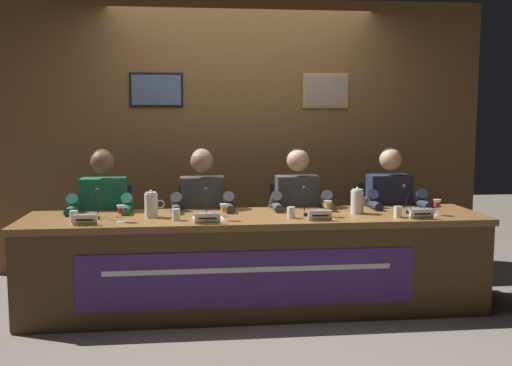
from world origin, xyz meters
name	(u,v)px	position (x,y,z in m)	size (l,w,h in m)	color
ground_plane	(256,308)	(0.00, 0.00, 0.00)	(12.00, 12.00, 0.00)	#70665B
wall_back_panelled	(242,136)	(0.00, 1.27, 1.30)	(4.73, 0.14, 2.60)	brown
conference_table	(257,248)	(0.00, -0.11, 0.51)	(3.53, 0.78, 0.74)	brown
chair_far_left	(107,241)	(-1.21, 0.57, 0.44)	(0.44, 0.45, 0.90)	black
panelist_far_left	(103,213)	(-1.21, 0.37, 0.71)	(0.51, 0.48, 1.23)	black
nameplate_far_left	(85,220)	(-1.23, -0.27, 0.78)	(0.17, 0.06, 0.08)	white
juice_glass_far_left	(121,210)	(-1.00, -0.18, 0.82)	(0.06, 0.06, 0.12)	white
water_cup_far_left	(74,217)	(-1.33, -0.16, 0.78)	(0.06, 0.06, 0.08)	silver
microphone_far_left	(96,208)	(-1.20, 0.00, 0.81)	(0.06, 0.17, 0.22)	black
chair_center_left	(202,239)	(-0.40, 0.57, 0.44)	(0.44, 0.45, 0.90)	black
panelist_center_left	(203,211)	(-0.40, 0.37, 0.71)	(0.51, 0.48, 1.23)	black
nameplate_center_left	(207,218)	(-0.38, -0.30, 0.78)	(0.18, 0.06, 0.08)	white
juice_glass_center_left	(224,209)	(-0.26, -0.20, 0.82)	(0.06, 0.06, 0.12)	white
water_cup_center_left	(176,215)	(-0.61, -0.15, 0.78)	(0.06, 0.06, 0.08)	silver
microphone_center_left	(207,208)	(-0.38, -0.05, 0.81)	(0.06, 0.17, 0.22)	black
chair_center_right	(294,237)	(0.40, 0.57, 0.44)	(0.44, 0.45, 0.90)	black
panelist_center_right	(299,210)	(0.40, 0.37, 0.71)	(0.51, 0.48, 1.23)	black
nameplate_center_right	(320,215)	(0.44, -0.27, 0.78)	(0.17, 0.06, 0.08)	white
juice_glass_center_right	(328,206)	(0.53, -0.13, 0.82)	(0.06, 0.06, 0.12)	white
water_cup_center_right	(291,213)	(0.25, -0.15, 0.78)	(0.06, 0.06, 0.08)	silver
microphone_center_right	(306,205)	(0.39, -0.03, 0.81)	(0.06, 0.17, 0.22)	black
chair_far_right	(383,235)	(1.21, 0.57, 0.44)	(0.44, 0.45, 0.90)	black
panelist_far_right	(392,208)	(1.21, 0.37, 0.71)	(0.51, 0.48, 1.23)	black
nameplate_far_right	(422,214)	(1.21, -0.29, 0.78)	(0.18, 0.06, 0.08)	white
juice_glass_far_right	(437,204)	(1.38, -0.16, 0.82)	(0.06, 0.06, 0.12)	white
water_cup_far_right	(398,212)	(1.05, -0.21, 0.78)	(0.06, 0.06, 0.08)	silver
microphone_far_right	(408,203)	(1.21, -0.01, 0.81)	(0.06, 0.17, 0.22)	black
water_pitcher_left_side	(151,205)	(-0.79, -0.01, 0.83)	(0.15, 0.10, 0.21)	silver
water_pitcher_right_side	(357,202)	(0.80, -0.01, 0.83)	(0.15, 0.10, 0.21)	silver
document_stack_center_left	(208,218)	(-0.37, -0.13, 0.74)	(0.23, 0.18, 0.01)	white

